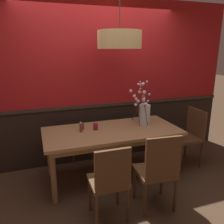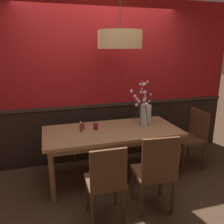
# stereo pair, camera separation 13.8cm
# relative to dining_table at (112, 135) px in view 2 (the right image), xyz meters

# --- Properties ---
(ground_plane) EXTENTS (24.00, 24.00, 0.00)m
(ground_plane) POSITION_rel_dining_table_xyz_m (0.00, 0.00, -0.67)
(ground_plane) COLOR #422D1E
(back_wall) EXTENTS (4.71, 0.14, 2.65)m
(back_wall) POSITION_rel_dining_table_xyz_m (0.00, 0.70, 0.65)
(back_wall) COLOR black
(back_wall) RESTS_ON ground
(dining_table) EXTENTS (1.94, 0.89, 0.75)m
(dining_table) POSITION_rel_dining_table_xyz_m (0.00, 0.00, 0.00)
(dining_table) COLOR #997047
(dining_table) RESTS_ON ground
(chair_head_east_end) EXTENTS (0.44, 0.46, 0.93)m
(chair_head_east_end) POSITION_rel_dining_table_xyz_m (1.34, -0.01, -0.14)
(chair_head_east_end) COLOR #4C301C
(chair_head_east_end) RESTS_ON ground
(chair_far_side_left) EXTENTS (0.45, 0.40, 0.95)m
(chair_far_side_left) POSITION_rel_dining_table_xyz_m (-0.28, 0.87, -0.13)
(chair_far_side_left) COLOR #4C301C
(chair_far_side_left) RESTS_ON ground
(chair_far_side_right) EXTENTS (0.44, 0.39, 0.90)m
(chair_far_side_right) POSITION_rel_dining_table_xyz_m (0.25, 0.86, -0.16)
(chair_far_side_right) COLOR #4C301C
(chair_far_side_right) RESTS_ON ground
(chair_near_side_left) EXTENTS (0.41, 0.39, 0.91)m
(chair_near_side_left) POSITION_rel_dining_table_xyz_m (-0.32, -0.87, -0.15)
(chair_near_side_left) COLOR #4C301C
(chair_near_side_left) RESTS_ON ground
(chair_near_side_right) EXTENTS (0.47, 0.45, 0.97)m
(chair_near_side_right) POSITION_rel_dining_table_xyz_m (0.27, -0.86, -0.13)
(chair_near_side_right) COLOR #4C301C
(chair_near_side_right) RESTS_ON ground
(vase_with_blossoms) EXTENTS (0.44, 0.52, 0.69)m
(vase_with_blossoms) POSITION_rel_dining_table_xyz_m (0.56, 0.11, 0.27)
(vase_with_blossoms) COLOR silver
(vase_with_blossoms) RESTS_ON dining_table
(candle_holder_nearer_center) EXTENTS (0.07, 0.07, 0.09)m
(candle_holder_nearer_center) POSITION_rel_dining_table_xyz_m (-0.22, 0.08, 0.13)
(candle_holder_nearer_center) COLOR maroon
(candle_holder_nearer_center) RESTS_ON dining_table
(candle_holder_nearer_edge) EXTENTS (0.07, 0.07, 0.08)m
(candle_holder_nearer_edge) POSITION_rel_dining_table_xyz_m (-0.41, 0.16, 0.12)
(candle_holder_nearer_edge) COLOR maroon
(candle_holder_nearer_edge) RESTS_ON dining_table
(condiment_bottle) EXTENTS (0.04, 0.04, 0.14)m
(condiment_bottle) POSITION_rel_dining_table_xyz_m (-0.44, 0.06, 0.15)
(condiment_bottle) COLOR brown
(condiment_bottle) RESTS_ON dining_table
(pendant_lamp) EXTENTS (0.60, 0.60, 0.78)m
(pendant_lamp) POSITION_rel_dining_table_xyz_m (0.14, 0.09, 1.32)
(pendant_lamp) COLOR tan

